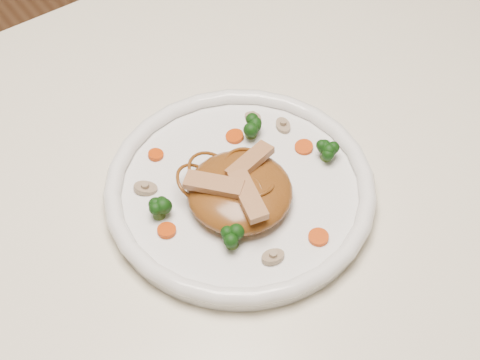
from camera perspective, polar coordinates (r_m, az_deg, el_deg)
table at (r=0.88m, az=-3.81°, el=-5.20°), size 1.20×0.80×0.75m
plate at (r=0.79m, az=0.00°, el=-1.01°), size 0.33×0.33×0.02m
noodle_mound at (r=0.76m, az=-0.03°, el=-0.93°), size 0.13×0.13×0.04m
chicken_a at (r=0.76m, az=0.82°, el=1.53°), size 0.06×0.03×0.01m
chicken_b at (r=0.74m, az=-2.13°, el=-0.35°), size 0.06×0.06×0.01m
chicken_c at (r=0.73m, az=0.65°, el=-1.29°), size 0.04×0.07×0.01m
broccoli_0 at (r=0.83m, az=0.89°, el=4.26°), size 0.03×0.03×0.03m
broccoli_1 at (r=0.75m, az=-6.70°, el=-2.24°), size 0.03×0.03×0.03m
broccoli_2 at (r=0.73m, az=-0.66°, el=-4.63°), size 0.03×0.03×0.03m
broccoli_3 at (r=0.81m, az=7.11°, el=2.58°), size 0.03×0.03×0.03m
carrot_0 at (r=0.83m, az=-0.44°, el=3.57°), size 0.02×0.02×0.00m
carrot_1 at (r=0.75m, az=-5.99°, el=-4.10°), size 0.02×0.02×0.00m
carrot_2 at (r=0.82m, az=5.22°, el=2.67°), size 0.03×0.03×0.00m
carrot_3 at (r=0.82m, az=-6.87°, el=2.05°), size 0.02×0.02×0.00m
carrot_4 at (r=0.75m, az=6.40°, el=-4.64°), size 0.03×0.03×0.00m
mushroom_0 at (r=0.73m, az=2.69°, el=-6.27°), size 0.03×0.03×0.01m
mushroom_1 at (r=0.85m, az=3.52°, el=4.43°), size 0.03×0.03×0.01m
mushroom_2 at (r=0.79m, az=-7.70°, el=-0.68°), size 0.04×0.04×0.01m
mushroom_3 at (r=0.85m, az=1.06°, el=5.10°), size 0.03×0.03×0.01m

